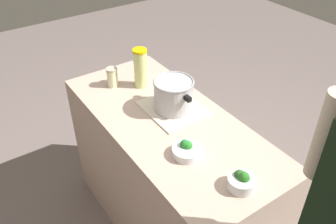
{
  "coord_description": "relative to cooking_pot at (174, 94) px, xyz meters",
  "views": [
    {
      "loc": [
        1.24,
        -0.85,
        2.03
      ],
      "look_at": [
        0.0,
        0.0,
        0.94
      ],
      "focal_mm": 38.1,
      "sensor_mm": 36.0,
      "label": 1
    }
  ],
  "objects": [
    {
      "name": "counter_slab",
      "position": [
        0.06,
        -0.08,
        -0.54
      ],
      "size": [
        1.38,
        0.61,
        0.89
      ],
      "primitive_type": "cube",
      "color": "#BEA28F",
      "rests_on": "ground_plane"
    },
    {
      "name": "dish_cloth",
      "position": [
        -0.0,
        0.0,
        -0.09
      ],
      "size": [
        0.34,
        0.29,
        0.01
      ],
      "primitive_type": "cube",
      "color": "beige",
      "rests_on": "counter_slab"
    },
    {
      "name": "cooking_pot",
      "position": [
        0.0,
        0.0,
        0.0
      ],
      "size": [
        0.29,
        0.22,
        0.17
      ],
      "color": "#B7B7BC",
      "rests_on": "dish_cloth"
    },
    {
      "name": "lemonade_pitcher",
      "position": [
        -0.31,
        -0.02,
        0.02
      ],
      "size": [
        0.08,
        0.08,
        0.24
      ],
      "color": "#E5EF8F",
      "rests_on": "counter_slab"
    },
    {
      "name": "mason_jar",
      "position": [
        -0.41,
        -0.16,
        -0.04
      ],
      "size": [
        0.07,
        0.07,
        0.12
      ],
      "color": "beige",
      "rests_on": "counter_slab"
    },
    {
      "name": "broccoli_bowl_front",
      "position": [
        0.62,
        -0.09,
        -0.06
      ],
      "size": [
        0.12,
        0.12,
        0.08
      ],
      "color": "silver",
      "rests_on": "counter_slab"
    },
    {
      "name": "broccoli_bowl_center",
      "position": [
        0.33,
        -0.16,
        -0.07
      ],
      "size": [
        0.14,
        0.14,
        0.07
      ],
      "color": "silver",
      "rests_on": "counter_slab"
    }
  ]
}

